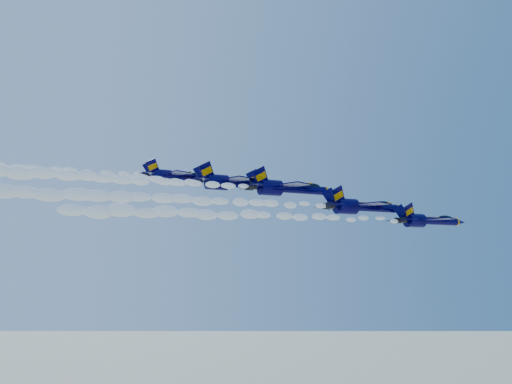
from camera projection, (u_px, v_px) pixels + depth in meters
name	position (u px, v px, depth m)	size (l,w,h in m)	color
jet_lead	(428.00, 221.00, 85.61)	(15.34, 12.58, 5.70)	#040036
smoke_trail_jet_lead	(253.00, 216.00, 71.46)	(53.44, 1.83, 1.65)	white
jet_second	(363.00, 207.00, 85.97)	(17.64, 14.47, 6.55)	#040036
smoke_trail_jet_second	(169.00, 199.00, 71.40)	(53.44, 2.11, 1.90)	white
jet_third	(288.00, 188.00, 92.27)	(19.04, 15.62, 7.08)	#040036
smoke_trail_jet_third	(92.00, 177.00, 77.45)	(53.44, 2.27, 2.05)	white
jet_fourth	(235.00, 183.00, 95.91)	(19.33, 15.86, 7.18)	#040036
smoke_trail_jet_fourth	(37.00, 171.00, 81.03)	(53.44, 2.31, 2.08)	white
jet_fifth	(178.00, 176.00, 98.02)	(16.35, 13.41, 6.08)	#040036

